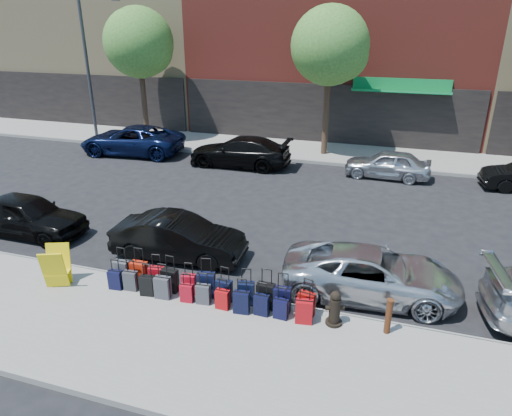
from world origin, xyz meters
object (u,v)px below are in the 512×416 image
(car_near_2, at_px, (371,273))
(car_far_2, at_px, (387,164))
(suitcase_front_5, at_px, (206,285))
(fire_hydrant, at_px, (335,309))
(car_far_0, at_px, (132,140))
(tree_left, at_px, (141,45))
(display_rack, at_px, (57,267))
(bollard, at_px, (389,316))
(car_near_0, at_px, (27,215))
(car_near_1, at_px, (179,238))
(streetlight, at_px, (89,59))
(car_far_1, at_px, (240,152))
(tree_center, at_px, (333,48))

(car_near_2, xyz_separation_m, car_far_2, (-0.07, 10.02, 0.01))
(suitcase_front_5, bearing_deg, fire_hydrant, -14.22)
(fire_hydrant, distance_m, car_far_0, 17.21)
(tree_left, relative_size, fire_hydrant, 8.37)
(tree_left, distance_m, display_rack, 16.75)
(bollard, bearing_deg, car_near_0, 170.37)
(bollard, distance_m, car_near_1, 6.49)
(fire_hydrant, bearing_deg, car_far_2, 65.57)
(tree_left, xyz_separation_m, car_near_0, (2.55, -12.40, -4.72))
(suitcase_front_5, distance_m, bollard, 4.46)
(suitcase_front_5, xyz_separation_m, fire_hydrant, (3.27, -0.16, 0.07))
(streetlight, distance_m, car_far_1, 10.68)
(streetlight, xyz_separation_m, fire_hydrant, (16.02, -13.73, -4.11))
(display_rack, bearing_deg, fire_hydrant, -17.59)
(tree_center, distance_m, suitcase_front_5, 15.11)
(display_rack, relative_size, car_near_0, 0.27)
(car_near_1, xyz_separation_m, car_far_0, (-7.58, 9.71, 0.10))
(display_rack, height_order, car_far_1, car_far_1)
(tree_center, xyz_separation_m, display_rack, (-4.64, -14.96, -4.73))
(suitcase_front_5, bearing_deg, car_far_1, 93.97)
(streetlight, bearing_deg, bollard, -38.51)
(car_far_1, xyz_separation_m, car_far_2, (6.97, 0.32, -0.08))
(display_rack, height_order, car_near_0, car_near_0)
(streetlight, distance_m, bollard, 22.36)
(streetlight, relative_size, display_rack, 7.37)
(display_rack, distance_m, car_near_2, 8.22)
(fire_hydrant, relative_size, car_near_2, 0.19)
(car_far_0, bearing_deg, car_near_2, 48.10)
(tree_left, relative_size, streetlight, 0.91)
(tree_center, distance_m, streetlight, 13.48)
(suitcase_front_5, relative_size, car_near_2, 0.23)
(tree_center, distance_m, car_far_2, 6.33)
(streetlight, xyz_separation_m, car_far_2, (16.63, -1.97, -4.02))
(display_rack, xyz_separation_m, car_near_1, (2.24, 2.59, -0.03))
(tree_center, bearing_deg, fire_hydrant, -79.88)
(car_far_0, xyz_separation_m, car_far_1, (6.20, -0.32, -0.03))
(tree_left, xyz_separation_m, streetlight, (-2.94, -0.70, -0.75))
(streetlight, xyz_separation_m, car_near_1, (11.04, -11.67, -4.00))
(tree_left, height_order, car_near_0, tree_left)
(tree_center, height_order, bollard, tree_center)
(car_far_1, bearing_deg, car_near_1, 7.45)
(car_near_0, bearing_deg, streetlight, 25.56)
(suitcase_front_5, bearing_deg, car_far_0, 117.34)
(tree_center, distance_m, bollard, 15.64)
(tree_left, xyz_separation_m, tree_center, (10.50, 0.00, 0.00))
(display_rack, relative_size, car_near_1, 0.27)
(bollard, relative_size, car_near_0, 0.21)
(tree_center, relative_size, car_far_1, 1.46)
(bollard, xyz_separation_m, display_rack, (-8.41, -0.57, 0.09))
(car_near_0, height_order, car_far_1, car_far_1)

